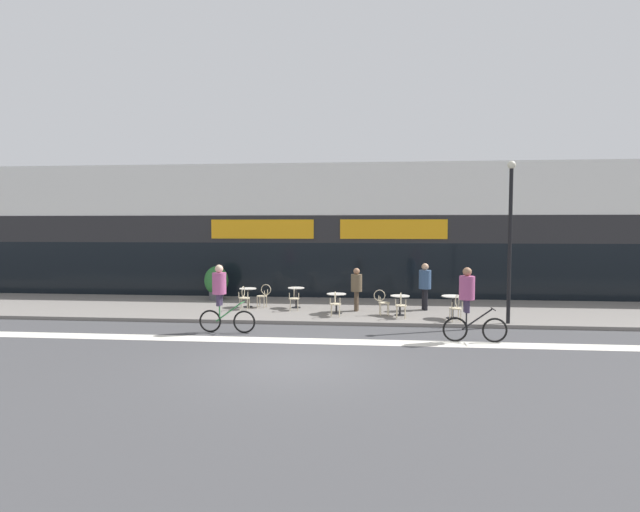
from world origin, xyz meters
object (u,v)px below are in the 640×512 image
at_px(pedestrian_far_end, 425,282).
at_px(cafe_chair_3_near, 401,304).
at_px(bistro_table_2, 336,299).
at_px(cafe_chair_3_side, 382,301).
at_px(cafe_chair_0_side, 264,294).
at_px(planter_pot, 216,282).
at_px(pedestrian_near_end, 357,285).
at_px(cafe_chair_2_near, 335,302).
at_px(cyclist_0, 221,294).
at_px(cafe_chair_1_near, 294,297).
at_px(cafe_chair_4_near, 456,306).
at_px(lamp_post, 510,230).
at_px(bistro_table_3, 400,301).
at_px(cyclist_1, 469,300).
at_px(bistro_table_1, 296,294).
at_px(bistro_table_4, 453,302).
at_px(cafe_chair_0_near, 244,296).
at_px(bistro_table_0, 248,294).

bearing_deg(pedestrian_far_end, cafe_chair_3_near, 46.40).
relative_size(bistro_table_2, cafe_chair_3_side, 0.80).
relative_size(cafe_chair_0_side, cafe_chair_3_side, 1.00).
bearing_deg(planter_pot, pedestrian_near_end, -20.08).
relative_size(cafe_chair_2_near, cyclist_0, 0.43).
bearing_deg(bistro_table_2, pedestrian_far_end, 18.69).
height_order(cafe_chair_1_near, cafe_chair_4_near, same).
xyz_separation_m(planter_pot, lamp_post, (10.92, -4.07, 2.25)).
relative_size(cafe_chair_2_near, pedestrian_near_end, 0.57).
bearing_deg(bistro_table_3, cyclist_1, -63.21).
bearing_deg(bistro_table_1, pedestrian_far_end, -0.46).
bearing_deg(cyclist_1, bistro_table_1, 140.58).
height_order(bistro_table_2, cyclist_1, cyclist_1).
bearing_deg(cyclist_0, bistro_table_4, 19.35).
xyz_separation_m(cafe_chair_3_near, planter_pot, (-7.52, 3.58, 0.24)).
relative_size(bistro_table_4, pedestrian_far_end, 0.44).
xyz_separation_m(cafe_chair_2_near, pedestrian_far_end, (3.24, 1.72, 0.52)).
distance_m(bistro_table_1, planter_pot, 4.04).
relative_size(bistro_table_1, lamp_post, 0.15).
bearing_deg(cafe_chair_4_near, cafe_chair_0_near, 70.67).
distance_m(bistro_table_3, cafe_chair_3_side, 0.63).
relative_size(bistro_table_1, pedestrian_near_end, 0.49).
distance_m(bistro_table_0, cyclist_1, 8.77).
xyz_separation_m(cafe_chair_2_near, cafe_chair_4_near, (4.00, -0.53, 0.00)).
bearing_deg(bistro_table_0, cafe_chair_0_side, -1.03).
bearing_deg(cafe_chair_2_near, cafe_chair_0_near, 72.61).
xyz_separation_m(cafe_chair_1_near, planter_pot, (-3.67, 2.33, 0.24)).
xyz_separation_m(bistro_table_3, cyclist_1, (1.70, -3.36, 0.59)).
height_order(bistro_table_0, lamp_post, lamp_post).
bearing_deg(planter_pot, cafe_chair_1_near, -32.34).
xyz_separation_m(cafe_chair_3_side, cafe_chair_4_near, (2.38, -1.03, 0.00)).
bearing_deg(planter_pot, bistro_table_0, -44.07).
distance_m(bistro_table_4, cafe_chair_0_near, 7.56).
distance_m(cafe_chair_4_near, cyclist_0, 7.57).
bearing_deg(cafe_chair_3_side, bistro_table_3, -5.74).
relative_size(bistro_table_0, cafe_chair_3_side, 0.81).
distance_m(bistro_table_1, pedestrian_near_end, 2.41).
distance_m(cafe_chair_4_near, lamp_post, 2.98).
height_order(bistro_table_2, pedestrian_far_end, pedestrian_far_end).
bearing_deg(cafe_chair_3_side, bistro_table_0, 159.86).
bearing_deg(bistro_table_0, bistro_table_1, 0.69).
bearing_deg(bistro_table_0, cyclist_1, -31.68).
bearing_deg(bistro_table_2, pedestrian_near_end, 42.75).
bearing_deg(cafe_chair_3_side, bistro_table_4, -16.12).
distance_m(cafe_chair_0_near, planter_pot, 2.96).
bearing_deg(cyclist_1, planter_pot, 145.86).
bearing_deg(bistro_table_2, lamp_post, -12.33).
bearing_deg(pedestrian_far_end, cafe_chair_0_side, -15.06).
bearing_deg(cafe_chair_4_near, lamp_post, -99.77).
height_order(cafe_chair_0_near, cafe_chair_3_near, same).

